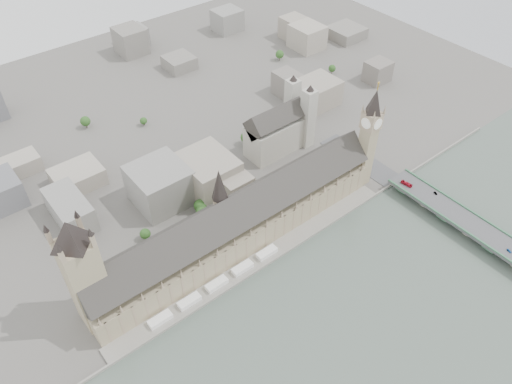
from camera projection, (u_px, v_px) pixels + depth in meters
ground at (252, 257)px, 407.44m from camera, size 900.00×900.00×0.00m
embankment_wall at (263, 267)px, 397.86m from camera, size 600.00×1.50×3.00m
river_terrace at (258, 261)px, 402.48m from camera, size 270.00×15.00×2.00m
terrace_tents at (217, 284)px, 382.43m from camera, size 118.00×7.00×4.00m
palace_of_westminster at (237, 224)px, 403.19m from camera, size 265.00×40.73×55.44m
elizabeth_tower at (369, 132)px, 435.51m from camera, size 17.00×17.00×107.50m
victoria_tower at (82, 269)px, 328.81m from camera, size 30.00×30.00×100.00m
central_tower at (220, 193)px, 378.19m from camera, size 13.00×13.00×48.00m
westminster_bridge at (463, 223)px, 428.14m from camera, size 25.00×325.00×10.25m
westminster_abbey at (280, 128)px, 495.27m from camera, size 68.00×36.00×64.00m
city_skyline_inland at (110, 107)px, 534.24m from camera, size 720.00×360.00×38.00m
park_trees at (200, 215)px, 431.98m from camera, size 110.00×30.00×15.00m
red_bus_north at (406, 184)px, 454.96m from camera, size 4.01×11.12×3.03m
car_blue at (509, 251)px, 397.66m from camera, size 2.65×4.58×1.46m
car_silver at (436, 193)px, 447.00m from camera, size 2.49×4.23×1.32m
car_approach at (355, 144)px, 500.14m from camera, size 3.47×5.67×1.54m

